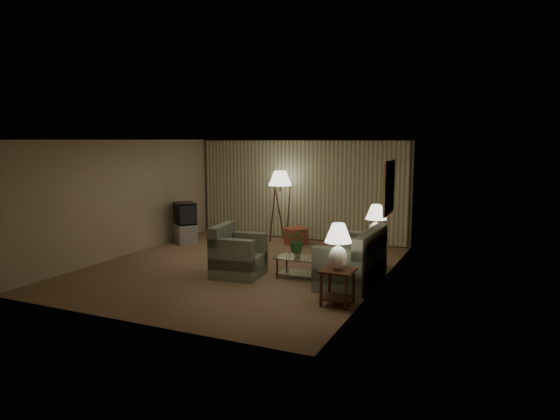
% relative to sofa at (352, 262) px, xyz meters
% --- Properties ---
extents(ground, '(7.00, 7.00, 0.00)m').
position_rel_sofa_xyz_m(ground, '(-2.50, 0.12, -0.41)').
color(ground, olive).
rests_on(ground, ground).
extents(room_shell, '(6.04, 7.02, 2.72)m').
position_rel_sofa_xyz_m(room_shell, '(-2.48, 1.63, 1.34)').
color(room_shell, beige).
rests_on(room_shell, ground).
extents(sofa, '(1.86, 0.97, 0.82)m').
position_rel_sofa_xyz_m(sofa, '(0.00, 0.00, 0.00)').
color(sofa, gray).
rests_on(sofa, ground).
extents(armchair, '(1.17, 1.13, 0.81)m').
position_rel_sofa_xyz_m(armchair, '(-2.19, -0.45, -0.01)').
color(armchair, gray).
rests_on(armchair, ground).
extents(side_table_near, '(0.52, 0.52, 0.60)m').
position_rel_sofa_xyz_m(side_table_near, '(0.15, -1.35, 0.00)').
color(side_table_near, '#331A0E').
rests_on(side_table_near, ground).
extents(side_table_far, '(0.45, 0.37, 0.60)m').
position_rel_sofa_xyz_m(side_table_far, '(0.15, 1.25, -0.02)').
color(side_table_far, '#331A0E').
rests_on(side_table_far, ground).
extents(table_lamp_near, '(0.44, 0.44, 0.76)m').
position_rel_sofa_xyz_m(table_lamp_near, '(0.15, -1.35, 0.64)').
color(table_lamp_near, white).
rests_on(table_lamp_near, side_table_near).
extents(table_lamp_far, '(0.44, 0.44, 0.76)m').
position_rel_sofa_xyz_m(table_lamp_far, '(0.15, 1.25, 0.64)').
color(table_lamp_far, white).
rests_on(table_lamp_far, side_table_far).
extents(coffee_table, '(1.11, 0.60, 0.41)m').
position_rel_sofa_xyz_m(coffee_table, '(-0.92, -0.10, -0.13)').
color(coffee_table, silver).
rests_on(coffee_table, ground).
extents(tv_cabinet, '(1.24, 1.23, 0.50)m').
position_rel_sofa_xyz_m(tv_cabinet, '(-5.05, 1.81, -0.16)').
color(tv_cabinet, '#AEAEB1').
rests_on(tv_cabinet, ground).
extents(crt_tv, '(1.14, 1.14, 0.57)m').
position_rel_sofa_xyz_m(crt_tv, '(-5.05, 1.81, 0.38)').
color(crt_tv, black).
rests_on(crt_tv, tv_cabinet).
extents(floor_lamp, '(0.61, 0.61, 1.89)m').
position_rel_sofa_xyz_m(floor_lamp, '(-2.83, 2.98, 0.58)').
color(floor_lamp, '#331A0E').
rests_on(floor_lamp, ground).
extents(ottoman, '(0.75, 0.75, 0.42)m').
position_rel_sofa_xyz_m(ottoman, '(-2.33, 2.88, -0.20)').
color(ottoman, '#A04A36').
rests_on(ottoman, ground).
extents(vase, '(0.20, 0.20, 0.16)m').
position_rel_sofa_xyz_m(vase, '(-1.07, -0.10, 0.09)').
color(vase, white).
rests_on(vase, coffee_table).
extents(flowers, '(0.48, 0.43, 0.48)m').
position_rel_sofa_xyz_m(flowers, '(-1.07, -0.10, 0.40)').
color(flowers, '#337334').
rests_on(flowers, vase).
extents(book, '(0.22, 0.25, 0.02)m').
position_rel_sofa_xyz_m(book, '(-0.67, -0.20, 0.01)').
color(book, olive).
rests_on(book, coffee_table).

